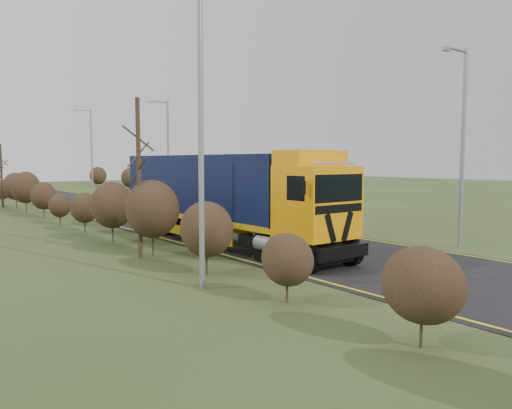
{
  "coord_description": "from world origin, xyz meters",
  "views": [
    {
      "loc": [
        -14.38,
        -13.65,
        3.69
      ],
      "look_at": [
        -1.53,
        3.22,
        1.83
      ],
      "focal_mm": 35.0,
      "sensor_mm": 36.0,
      "label": 1
    }
  ],
  "objects": [
    {
      "name": "ground",
      "position": [
        0.0,
        0.0,
        0.0
      ],
      "size": [
        160.0,
        160.0,
        0.0
      ],
      "primitive_type": "plane",
      "color": "#34421C",
      "rests_on": "ground"
    },
    {
      "name": "road",
      "position": [
        0.0,
        10.0,
        0.01
      ],
      "size": [
        8.0,
        120.0,
        0.02
      ],
      "primitive_type": "cube",
      "color": "black",
      "rests_on": "ground"
    },
    {
      "name": "layby",
      "position": [
        6.5,
        20.0,
        0.01
      ],
      "size": [
        6.0,
        18.0,
        0.02
      ],
      "primitive_type": "cube",
      "color": "#2B2927",
      "rests_on": "ground"
    },
    {
      "name": "lane_markings",
      "position": [
        0.0,
        9.69,
        0.03
      ],
      "size": [
        7.52,
        116.0,
        0.01
      ],
      "color": "yellow",
      "rests_on": "road"
    },
    {
      "name": "hedgerow",
      "position": [
        -6.0,
        7.89,
        1.62
      ],
      "size": [
        2.24,
        102.04,
        6.05
      ],
      "color": "black",
      "rests_on": "ground"
    },
    {
      "name": "lorry",
      "position": [
        -2.26,
        4.71,
        2.3
      ],
      "size": [
        2.84,
        14.58,
        4.06
      ],
      "rotation": [
        0.0,
        0.0,
        0.01
      ],
      "color": "black",
      "rests_on": "ground"
    },
    {
      "name": "car_red_hatchback",
      "position": [
        7.44,
        16.09,
        0.65
      ],
      "size": [
        2.46,
        4.06,
        1.29
      ],
      "primitive_type": "imported",
      "rotation": [
        0.0,
        0.0,
        3.41
      ],
      "color": "#8B0806",
      "rests_on": "ground"
    },
    {
      "name": "car_blue_sedan",
      "position": [
        6.84,
        25.03,
        0.61
      ],
      "size": [
        2.73,
        3.92,
        1.22
      ],
      "primitive_type": "imported",
      "rotation": [
        0.0,
        0.0,
        2.71
      ],
      "color": "#090D36",
      "rests_on": "ground"
    },
    {
      "name": "streetlight_near",
      "position": [
        5.08,
        -2.23,
        4.55
      ],
      "size": [
        1.77,
        0.18,
        8.29
      ],
      "color": "gray",
      "rests_on": "ground"
    },
    {
      "name": "streetlight_mid",
      "position": [
        4.5,
        23.07,
        4.69
      ],
      "size": [
        1.82,
        0.18,
        8.55
      ],
      "color": "gray",
      "rests_on": "ground"
    },
    {
      "name": "streetlight_far",
      "position": [
        5.67,
        44.62,
        5.35
      ],
      "size": [
        2.05,
        0.19,
        9.68
      ],
      "color": "gray",
      "rests_on": "ground"
    },
    {
      "name": "left_pole",
      "position": [
        -7.01,
        -1.4,
        5.39
      ],
      "size": [
        0.16,
        0.16,
        10.78
      ],
      "primitive_type": "cylinder",
      "color": "gray",
      "rests_on": "ground"
    },
    {
      "name": "speed_sign",
      "position": [
        4.2,
        16.31,
        1.73
      ],
      "size": [
        0.68,
        0.1,
        2.46
      ],
      "color": "gray",
      "rests_on": "ground"
    },
    {
      "name": "warning_board",
      "position": [
        5.8,
        21.36,
        1.12
      ],
      "size": [
        0.7,
        0.11,
        1.85
      ],
      "color": "gray",
      "rests_on": "ground"
    }
  ]
}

